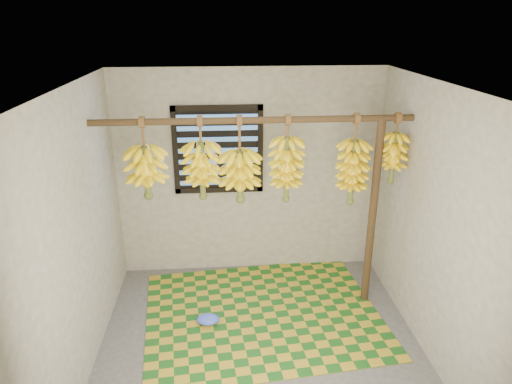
{
  "coord_description": "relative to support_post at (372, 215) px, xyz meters",
  "views": [
    {
      "loc": [
        -0.31,
        -3.43,
        2.9
      ],
      "look_at": [
        0.0,
        0.55,
        1.35
      ],
      "focal_mm": 32.0,
      "sensor_mm": 36.0,
      "label": 1
    }
  ],
  "objects": [
    {
      "name": "plastic_bag",
      "position": [
        -1.7,
        -0.31,
        -0.94
      ],
      "size": [
        0.24,
        0.19,
        0.09
      ],
      "primitive_type": "ellipsoid",
      "rotation": [
        0.0,
        0.0,
        -0.07
      ],
      "color": "#405FF0",
      "rests_on": "woven_mat"
    },
    {
      "name": "window",
      "position": [
        -1.55,
        0.78,
        0.5
      ],
      "size": [
        1.0,
        0.04,
        1.0
      ],
      "color": "black",
      "rests_on": "wall_back"
    },
    {
      "name": "wall_left",
      "position": [
        -2.71,
        -0.7,
        0.2
      ],
      "size": [
        0.01,
        3.0,
        2.4
      ],
      "primitive_type": "cube",
      "color": "slate",
      "rests_on": "floor"
    },
    {
      "name": "ceiling",
      "position": [
        -1.2,
        -0.7,
        1.4
      ],
      "size": [
        3.0,
        3.0,
        0.01
      ],
      "primitive_type": "cube",
      "color": "silver",
      "rests_on": "wall_back"
    },
    {
      "name": "floor",
      "position": [
        -1.2,
        -0.7,
        -1.0
      ],
      "size": [
        3.0,
        3.0,
        0.01
      ],
      "primitive_type": "cube",
      "color": "#494949",
      "rests_on": "ground"
    },
    {
      "name": "support_post",
      "position": [
        0.0,
        0.0,
        0.0
      ],
      "size": [
        0.08,
        0.08,
        2.0
      ],
      "primitive_type": "cylinder",
      "color": "#442F1B",
      "rests_on": "floor"
    },
    {
      "name": "banana_bunch_c",
      "position": [
        -1.34,
        0.0,
        0.46
      ],
      "size": [
        0.36,
        0.36,
        0.85
      ],
      "color": "brown",
      "rests_on": "hanging_pole"
    },
    {
      "name": "banana_bunch_a",
      "position": [
        -2.22,
        0.0,
        0.52
      ],
      "size": [
        0.37,
        0.37,
        0.78
      ],
      "color": "brown",
      "rests_on": "hanging_pole"
    },
    {
      "name": "wall_right",
      "position": [
        0.3,
        -0.7,
        0.2
      ],
      "size": [
        0.01,
        3.0,
        2.4
      ],
      "primitive_type": "cube",
      "color": "slate",
      "rests_on": "floor"
    },
    {
      "name": "banana_bunch_f",
      "position": [
        0.15,
        -0.0,
        0.61
      ],
      "size": [
        0.27,
        0.27,
        0.7
      ],
      "color": "brown",
      "rests_on": "hanging_pole"
    },
    {
      "name": "hanging_pole",
      "position": [
        -1.2,
        0.0,
        1.0
      ],
      "size": [
        3.0,
        0.06,
        0.06
      ],
      "primitive_type": "cylinder",
      "rotation": [
        0.0,
        1.57,
        0.0
      ],
      "color": "#442F1B",
      "rests_on": "wall_left"
    },
    {
      "name": "banana_bunch_b",
      "position": [
        -1.7,
        0.0,
        0.52
      ],
      "size": [
        0.36,
        0.36,
        0.8
      ],
      "color": "brown",
      "rests_on": "hanging_pole"
    },
    {
      "name": "banana_bunch_e",
      "position": [
        -0.24,
        -0.0,
        0.47
      ],
      "size": [
        0.31,
        0.31,
        0.91
      ],
      "color": "brown",
      "rests_on": "hanging_pole"
    },
    {
      "name": "wall_back",
      "position": [
        -1.2,
        0.8,
        0.2
      ],
      "size": [
        3.0,
        0.01,
        2.4
      ],
      "primitive_type": "cube",
      "color": "slate",
      "rests_on": "floor"
    },
    {
      "name": "banana_bunch_d",
      "position": [
        -0.89,
        0.0,
        0.51
      ],
      "size": [
        0.33,
        0.33,
        0.86
      ],
      "color": "brown",
      "rests_on": "hanging_pole"
    },
    {
      "name": "woven_mat",
      "position": [
        -1.13,
        -0.18,
        -0.99
      ],
      "size": [
        2.55,
        2.13,
        0.01
      ],
      "primitive_type": "cube",
      "rotation": [
        0.0,
        0.0,
        0.1
      ],
      "color": "#1A5619",
      "rests_on": "floor"
    }
  ]
}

